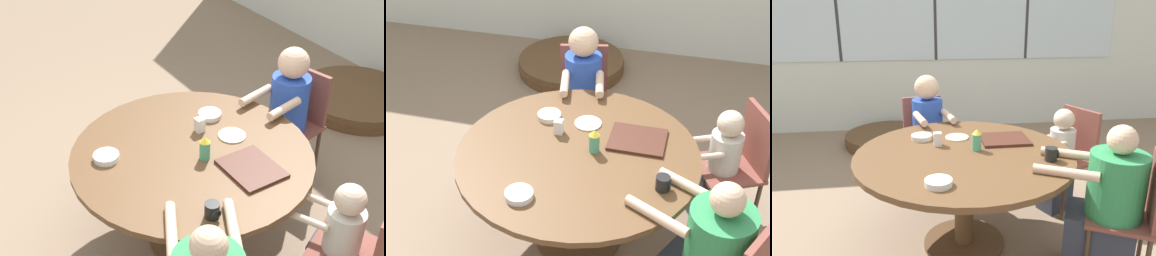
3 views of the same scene
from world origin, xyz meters
The scene contains 14 objects.
ground_plane centered at (0.00, 0.00, 0.00)m, with size 16.00×16.00×0.00m, color #8C725B.
dining_table centered at (0.00, 0.00, 0.61)m, with size 1.52×1.52×0.74m.
chair_for_woman_green_shirt centered at (-0.24, 1.11, 0.52)m, with size 0.48×0.48×0.87m.
chair_for_toddler centered at (1.02, 0.49, 0.52)m, with size 0.53×0.53×0.87m.
person_woman_green_shirt centered at (-0.21, 0.95, 0.52)m, with size 0.39×0.56×1.12m.
person_toddler centered at (0.88, 0.42, 0.42)m, with size 0.44×0.36×0.90m.
food_tray_dark centered at (0.34, 0.21, 0.75)m, with size 0.36×0.30×0.02m.
coffee_mug centered at (0.55, -0.22, 0.78)m, with size 0.09×0.08×0.09m.
sippy_cup centered at (0.09, 0.03, 0.82)m, with size 0.07×0.07×0.16m.
milk_carton_small centered at (-0.17, 0.17, 0.79)m, with size 0.06×0.06×0.10m.
bowl_white_shallow centered at (-0.21, -0.48, 0.76)m, with size 0.16×0.16×0.04m.
bowl_cereal centered at (-0.28, 0.32, 0.75)m, with size 0.16×0.16×0.04m.
plate_tortillas centered at (-0.01, 0.31, 0.74)m, with size 0.18×0.18×0.01m.
folded_table_stack centered at (-0.67, 2.31, 0.07)m, with size 1.11×1.11×0.15m.
Camera 2 is at (0.66, -2.55, 2.74)m, focal length 50.00 mm.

